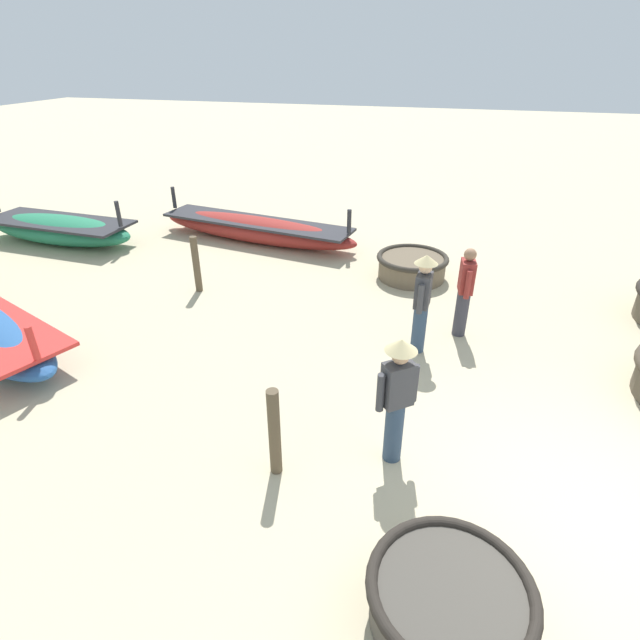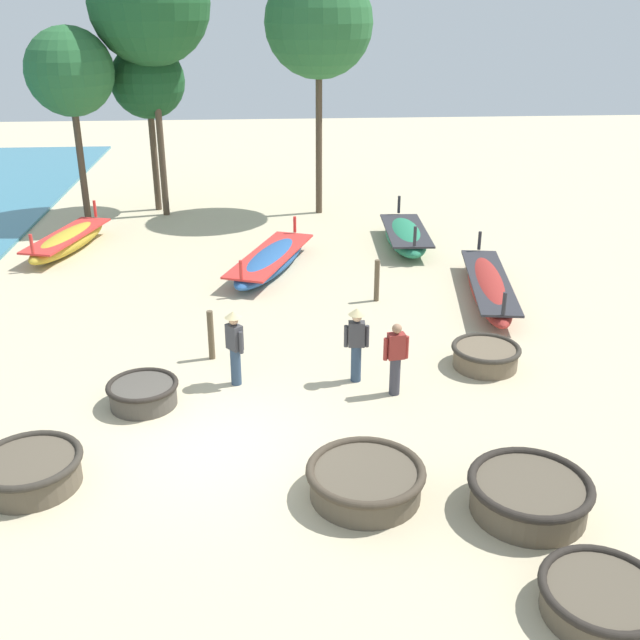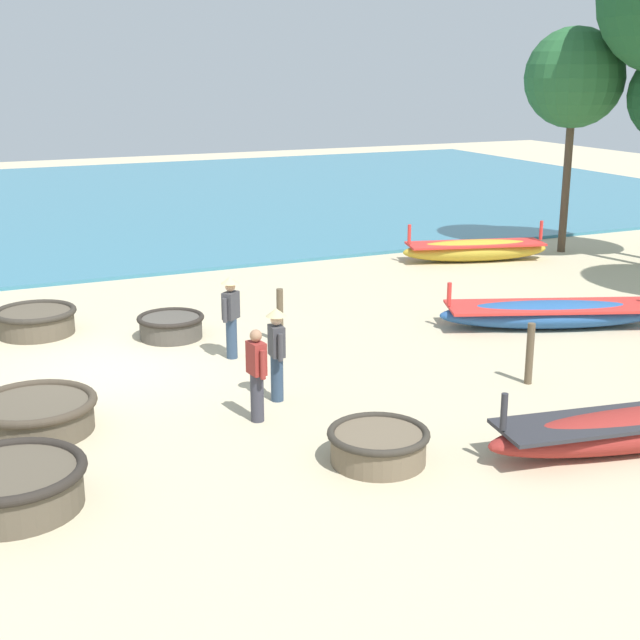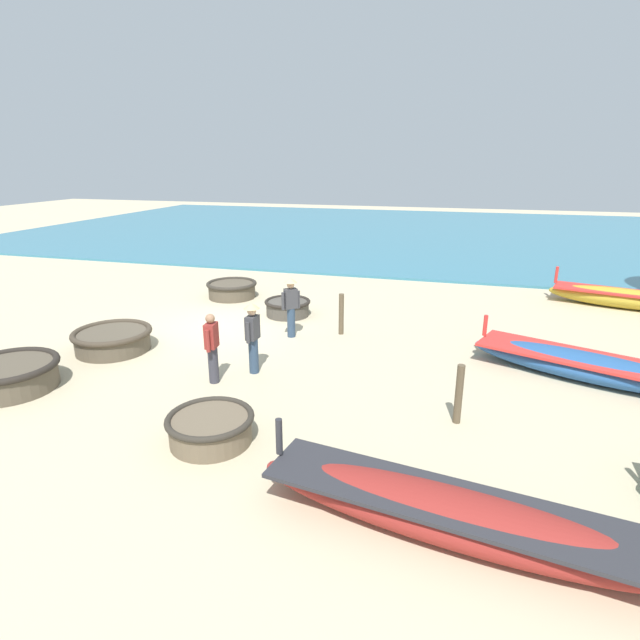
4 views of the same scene
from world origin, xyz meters
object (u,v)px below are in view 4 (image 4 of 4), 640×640
Objects in this scene: long_boat_green_hull at (621,297)px; fisherman_crouching at (253,333)px; long_boat_red_hull at (452,515)px; coracle_far_left at (10,374)px; long_boat_ochre_hull at (585,365)px; mooring_post_inland at (341,314)px; mooring_post_shoreline at (459,394)px; coracle_tilted at (232,289)px; coracle_upturned at (211,427)px; coracle_weathered at (113,339)px; fisherman_standing_left at (212,347)px; coracle_front_right at (288,307)px; fisherman_hauling at (291,303)px.

fisherman_crouching is (8.20, -9.57, 0.62)m from long_boat_green_hull.
long_boat_red_hull is 6.17m from fisherman_crouching.
long_boat_ochre_hull is (-3.91, 11.83, -0.03)m from coracle_far_left.
coracle_far_left is at bearing -102.14° from long_boat_red_hull.
mooring_post_inland is at bearing -58.42° from long_boat_green_hull.
mooring_post_shoreline reaches higher than long_boat_ochre_hull.
coracle_upturned is (8.79, 3.75, -0.03)m from coracle_tilted.
fisherman_standing_left is (1.04, 3.38, 0.53)m from coracle_weathered.
coracle_far_left is 0.39× the size of long_boat_ochre_hull.
coracle_front_right is at bearing -148.55° from long_boat_red_hull.
long_boat_ochre_hull is 7.44m from fisherman_crouching.
mooring_post_shoreline is at bearing -28.50° from long_boat_green_hull.
fisherman_standing_left is at bearing 72.82° from coracle_weathered.
coracle_far_left is at bearing -69.66° from fisherman_standing_left.
fisherman_crouching reaches higher than mooring_post_shoreline.
coracle_weathered is 1.00× the size of coracle_far_left.
fisherman_crouching is (5.85, 3.32, 0.65)m from coracle_tilted.
fisherman_standing_left is at bearing -72.76° from long_boat_ochre_hull.
mooring_post_inland is (-3.85, 1.94, -0.26)m from fisherman_standing_left.
fisherman_hauling is at bearing -146.29° from long_boat_red_hull.
long_boat_ochre_hull is 8.23m from fisherman_standing_left.
long_boat_ochre_hull is (4.15, 10.52, -0.00)m from coracle_tilted.
fisherman_standing_left is at bearing -154.05° from coracle_upturned.
coracle_weathered is 1.25× the size of fisherman_standing_left.
long_boat_red_hull reaches higher than long_boat_ochre_hull.
long_boat_green_hull is 13.57m from fisherman_standing_left.
long_boat_green_hull is (-12.37, 5.06, 0.01)m from long_boat_red_hull.
coracle_upturned is at bearing 25.95° from fisherman_standing_left.
coracle_far_left is at bearing -83.10° from mooring_post_shoreline.
coracle_tilted is 1.53× the size of mooring_post_shoreline.
mooring_post_inland is at bearing -142.65° from mooring_post_shoreline.
coracle_far_left is 12.46m from long_boat_ochre_hull.
mooring_post_shoreline reaches higher than long_boat_green_hull.
long_boat_ochre_hull is 4.40× the size of mooring_post_shoreline.
long_boat_ochre_hull is at bearing 124.44° from coracle_upturned.
long_boat_ochre_hull is at bearing 97.06° from coracle_weathered.
mooring_post_shoreline is at bearing 43.78° from coracle_front_right.
coracle_upturned is at bearing -106.84° from long_boat_red_hull.
long_boat_green_hull is at bearing 100.33° from coracle_tilted.
coracle_tilted reaches higher than coracle_weathered.
fisherman_standing_left reaches higher than coracle_weathered.
fisherman_standing_left is (8.93, -10.21, 0.50)m from long_boat_green_hull.
coracle_front_right is at bearing -121.73° from mooring_post_inland.
long_boat_red_hull is 4.79× the size of mooring_post_inland.
coracle_upturned is at bearing -55.56° from long_boat_ochre_hull.
coracle_tilted is 1.05× the size of fisherman_crouching.
long_boat_green_hull is at bearing 131.18° from fisherman_standing_left.
long_boat_red_hull is 7.96m from mooring_post_inland.
fisherman_crouching reaches higher than long_boat_red_hull.
long_boat_green_hull reaches higher than coracle_weathered.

